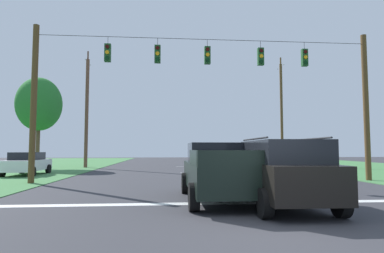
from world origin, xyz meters
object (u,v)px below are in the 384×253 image
(overhead_signal_span, at_px, (207,94))
(distant_car_far_parked, at_px, (309,159))
(distant_car_crossing_white, at_px, (27,163))
(utility_pole_near_left, at_px, (87,111))
(utility_pole_mid_right, at_px, (282,113))
(tree_roadside_right, at_px, (39,104))
(pickup_truck, at_px, (218,171))
(suv_black, at_px, (281,171))
(distant_car_oncoming, at_px, (271,162))

(overhead_signal_span, xyz_separation_m, distant_car_far_parked, (11.65, 13.15, -3.87))
(distant_car_crossing_white, bearing_deg, utility_pole_near_left, 78.04)
(overhead_signal_span, height_order, utility_pole_mid_right, utility_pole_mid_right)
(utility_pole_mid_right, height_order, tree_roadside_right, utility_pole_mid_right)
(pickup_truck, distance_m, distant_car_far_parked, 22.50)
(suv_black, xyz_separation_m, distant_car_crossing_white, (-12.65, 12.64, -0.27))
(pickup_truck, relative_size, utility_pole_mid_right, 0.49)
(tree_roadside_right, bearing_deg, suv_black, -53.27)
(pickup_truck, distance_m, tree_roadside_right, 23.05)
(distant_car_far_parked, distance_m, tree_roadside_right, 25.64)
(overhead_signal_span, xyz_separation_m, suv_black, (1.28, -7.27, -3.60))
(distant_car_crossing_white, distance_m, utility_pole_mid_right, 23.13)
(utility_pole_mid_right, bearing_deg, distant_car_crossing_white, -156.64)
(overhead_signal_span, bearing_deg, tree_roadside_right, 137.12)
(distant_car_crossing_white, height_order, utility_pole_near_left, utility_pole_near_left)
(overhead_signal_span, bearing_deg, suv_black, -80.03)
(distant_car_crossing_white, height_order, distant_car_far_parked, same)
(distant_car_far_parked, xyz_separation_m, utility_pole_mid_right, (-2.22, 1.22, 4.59))
(utility_pole_near_left, bearing_deg, distant_car_crossing_white, -101.96)
(distant_car_far_parked, height_order, utility_pole_mid_right, utility_pole_mid_right)
(distant_car_far_parked, distance_m, utility_pole_near_left, 21.74)
(distant_car_crossing_white, bearing_deg, utility_pole_mid_right, 23.36)
(utility_pole_near_left, bearing_deg, utility_pole_mid_right, 2.03)
(overhead_signal_span, relative_size, utility_pole_mid_right, 1.64)
(utility_pole_mid_right, distance_m, utility_pole_near_left, 19.07)
(overhead_signal_span, xyz_separation_m, pickup_truck, (-0.42, -5.84, -3.69))
(distant_car_far_parked, height_order, utility_pole_near_left, utility_pole_near_left)
(distant_car_far_parked, bearing_deg, suv_black, -116.95)
(distant_car_oncoming, bearing_deg, pickup_truck, -115.81)
(utility_pole_mid_right, height_order, utility_pole_near_left, utility_pole_mid_right)
(overhead_signal_span, relative_size, tree_roadside_right, 2.23)
(overhead_signal_span, xyz_separation_m, utility_pole_mid_right, (9.44, 14.36, 0.73))
(suv_black, height_order, utility_pole_mid_right, utility_pole_mid_right)
(overhead_signal_span, distance_m, distant_car_oncoming, 9.73)
(distant_car_crossing_white, bearing_deg, tree_roadside_right, 106.54)
(pickup_truck, height_order, distant_car_crossing_white, pickup_truck)
(pickup_truck, bearing_deg, utility_pole_mid_right, 63.98)
(pickup_truck, xyz_separation_m, utility_pole_mid_right, (9.86, 20.20, 4.42))
(distant_car_oncoming, relative_size, tree_roadside_right, 0.55)
(distant_car_crossing_white, height_order, tree_roadside_right, tree_roadside_right)
(overhead_signal_span, bearing_deg, distant_car_crossing_white, 154.71)
(distant_car_crossing_white, height_order, utility_pole_mid_right, utility_pole_mid_right)
(distant_car_oncoming, xyz_separation_m, utility_pole_near_left, (-15.33, 6.83, 4.48))
(distant_car_crossing_white, xyz_separation_m, utility_pole_mid_right, (20.81, 8.99, 4.59))
(distant_car_far_parked, xyz_separation_m, tree_roadside_right, (-25.16, -0.61, 4.93))
(overhead_signal_span, bearing_deg, distant_car_far_parked, 48.44)
(suv_black, relative_size, utility_pole_mid_right, 0.44)
(distant_car_far_parked, relative_size, utility_pole_near_left, 0.40)
(suv_black, xyz_separation_m, distant_car_far_parked, (10.38, 20.41, -0.27))
(distant_car_crossing_white, distance_m, distant_car_oncoming, 17.16)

